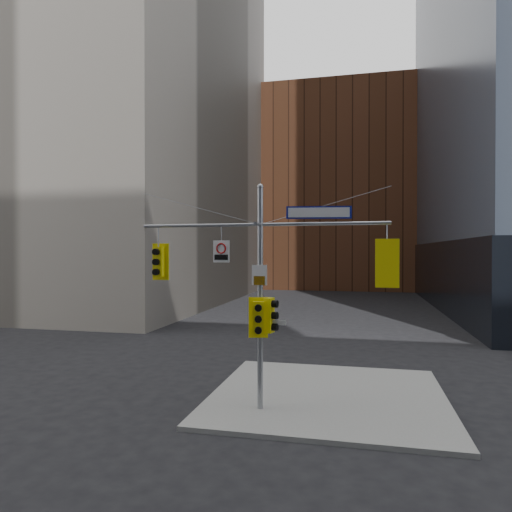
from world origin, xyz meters
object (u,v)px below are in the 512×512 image
at_px(traffic_light_east_arm, 387,263).
at_px(regulatory_sign_arm, 221,251).
at_px(signal_assembly, 260,274).
at_px(traffic_light_pole_front, 258,318).
at_px(street_sign_blade, 319,212).
at_px(traffic_light_pole_side, 270,315).
at_px(traffic_light_west_arm, 159,262).

distance_m(traffic_light_east_arm, regulatory_sign_arm, 5.17).
bearing_deg(signal_assembly, traffic_light_east_arm, 0.00).
relative_size(traffic_light_east_arm, traffic_light_pole_front, 1.13).
height_order(traffic_light_pole_front, street_sign_blade, street_sign_blade).
height_order(signal_assembly, traffic_light_pole_side, signal_assembly).
distance_m(signal_assembly, regulatory_sign_arm, 1.49).
xyz_separation_m(traffic_light_east_arm, traffic_light_pole_front, (-3.88, -0.27, -1.74)).
bearing_deg(street_sign_blade, traffic_light_pole_side, 172.27).
bearing_deg(traffic_light_east_arm, regulatory_sign_arm, 0.72).
bearing_deg(traffic_light_west_arm, signal_assembly, 1.22).
bearing_deg(traffic_light_east_arm, traffic_light_pole_front, 4.43).
distance_m(traffic_light_pole_front, street_sign_blade, 3.78).
bearing_deg(signal_assembly, regulatory_sign_arm, -179.10).
bearing_deg(street_sign_blade, signal_assembly, 172.15).
bearing_deg(street_sign_blade, traffic_light_east_arm, -8.06).
xyz_separation_m(traffic_light_west_arm, street_sign_blade, (5.34, -0.01, 1.55)).
bearing_deg(traffic_light_west_arm, traffic_light_pole_front, -3.15).
distance_m(signal_assembly, traffic_light_west_arm, 3.51).
bearing_deg(street_sign_blade, regulatory_sign_arm, 172.48).
height_order(signal_assembly, traffic_light_east_arm, signal_assembly).
distance_m(traffic_light_west_arm, street_sign_blade, 5.56).
bearing_deg(traffic_light_east_arm, street_sign_blade, 0.39).
bearing_deg(street_sign_blade, traffic_light_west_arm, 171.94).
height_order(traffic_light_east_arm, regulatory_sign_arm, traffic_light_east_arm).
bearing_deg(traffic_light_east_arm, traffic_light_west_arm, 0.39).
bearing_deg(traffic_light_pole_side, regulatory_sign_arm, 102.48).
distance_m(signal_assembly, street_sign_blade, 2.68).
height_order(traffic_light_east_arm, street_sign_blade, street_sign_blade).
bearing_deg(regulatory_sign_arm, street_sign_blade, 8.17).
xyz_separation_m(traffic_light_east_arm, traffic_light_pole_side, (-3.55, -0.00, -1.67)).
relative_size(signal_assembly, street_sign_blade, 4.03).
xyz_separation_m(signal_assembly, traffic_light_pole_front, (-0.00, -0.27, -1.35)).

